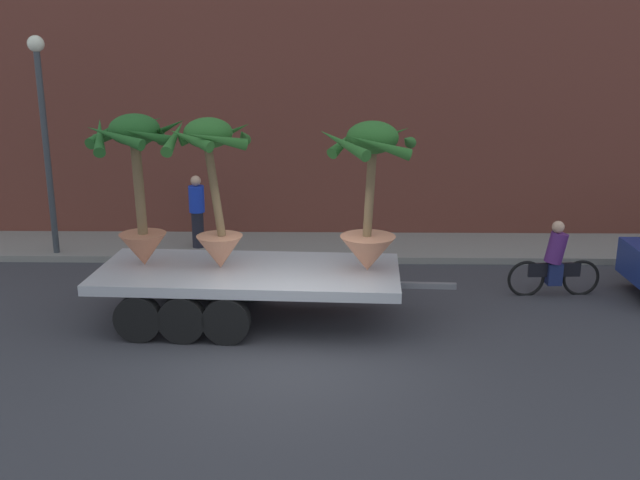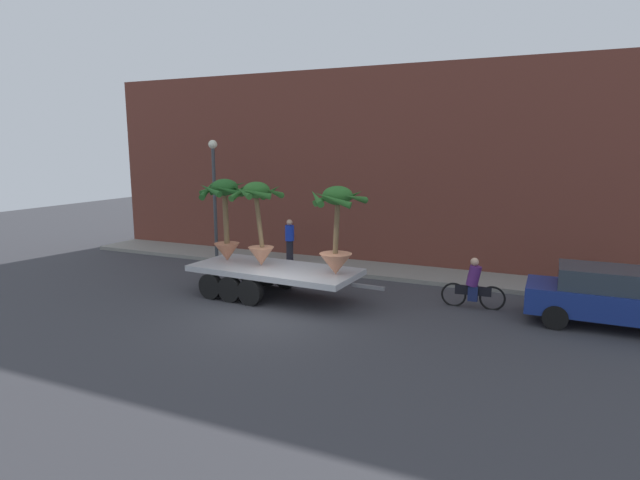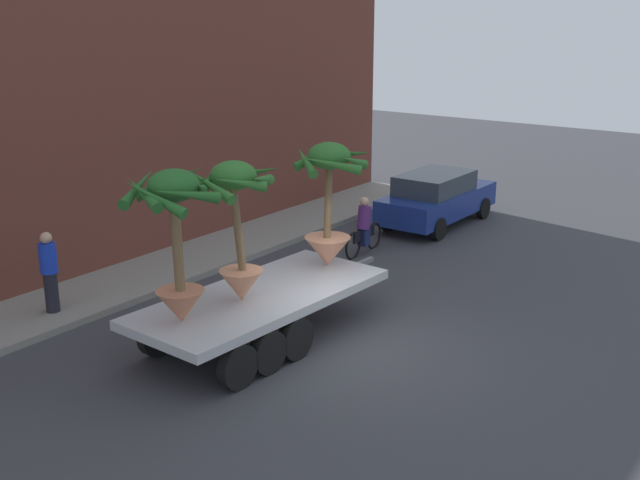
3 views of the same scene
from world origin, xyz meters
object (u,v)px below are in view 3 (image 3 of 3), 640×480
cyclist (364,229)px  parked_car (437,198)px  potted_palm_middle (175,232)px  potted_palm_rear (237,221)px  flatbed_trailer (252,308)px  potted_palm_front (329,203)px  pedestrian_near_gate (49,271)px

cyclist → parked_car: bearing=-3.3°
potted_palm_middle → cyclist: size_ratio=1.47×
potted_palm_rear → parked_car: (10.02, 1.21, -1.70)m
cyclist → potted_palm_middle: bearing=-170.9°
flatbed_trailer → potted_palm_front: (2.38, -0.09, 1.59)m
cyclist → parked_car: 3.60m
potted_palm_rear → cyclist: 6.84m
potted_palm_middle → cyclist: potted_palm_middle is taller
parked_car → cyclist: bearing=176.7°
flatbed_trailer → potted_palm_rear: potted_palm_rear is taller
flatbed_trailer → potted_palm_middle: potted_palm_middle is taller
flatbed_trailer → potted_palm_rear: 1.80m
flatbed_trailer → potted_palm_rear: size_ratio=2.40×
potted_palm_rear → parked_car: potted_palm_rear is taller
flatbed_trailer → parked_car: parked_car is taller
flatbed_trailer → potted_palm_middle: size_ratio=2.36×
potted_palm_rear → potted_palm_front: size_ratio=1.02×
potted_palm_front → pedestrian_near_gate: 5.89m
flatbed_trailer → parked_car: bearing=7.3°
parked_car → pedestrian_near_gate: pedestrian_near_gate is taller
pedestrian_near_gate → potted_palm_rear: bearing=-75.2°
flatbed_trailer → cyclist: 6.29m
potted_palm_front → cyclist: 4.37m
flatbed_trailer → pedestrian_near_gate: pedestrian_near_gate is taller
potted_palm_middle → flatbed_trailer: bearing=-6.8°
potted_palm_front → pedestrian_near_gate: (-3.80, 4.31, -1.30)m
cyclist → parked_car: size_ratio=0.42×
potted_palm_rear → cyclist: potted_palm_rear is taller
potted_palm_rear → cyclist: (6.43, 1.41, -1.86)m
potted_palm_front → pedestrian_near_gate: potted_palm_front is taller
flatbed_trailer → potted_palm_middle: (-1.67, 0.20, 1.85)m
cyclist → pedestrian_near_gate: size_ratio=1.08×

